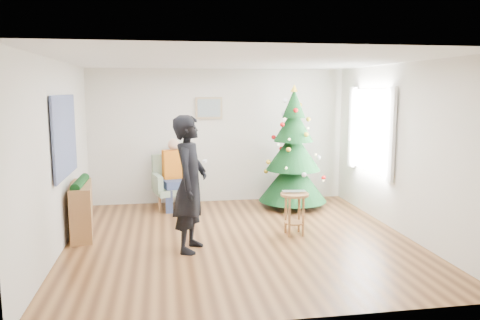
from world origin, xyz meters
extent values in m
plane|color=brown|center=(0.00, 0.00, 0.00)|extent=(5.00, 5.00, 0.00)
plane|color=white|center=(0.00, 0.00, 2.60)|extent=(5.00, 5.00, 0.00)
plane|color=silver|center=(0.00, 2.50, 1.30)|extent=(5.00, 0.00, 5.00)
plane|color=silver|center=(0.00, -2.50, 1.30)|extent=(5.00, 0.00, 5.00)
plane|color=silver|center=(-2.50, 0.00, 1.30)|extent=(0.00, 5.00, 5.00)
plane|color=silver|center=(2.50, 0.00, 1.30)|extent=(0.00, 5.00, 5.00)
cube|color=white|center=(2.47, 1.00, 1.50)|extent=(0.04, 1.30, 1.40)
cube|color=white|center=(2.44, 0.25, 1.50)|extent=(0.05, 0.25, 1.50)
cube|color=white|center=(2.44, 1.75, 1.50)|extent=(0.05, 0.25, 1.50)
cylinder|color=#3F2816|center=(1.31, 1.79, 0.15)|extent=(0.10, 0.10, 0.29)
cone|color=black|center=(1.31, 1.79, 0.54)|extent=(1.27, 1.27, 0.83)
cone|color=black|center=(1.31, 1.79, 1.08)|extent=(1.02, 1.02, 0.73)
cone|color=black|center=(1.31, 1.79, 1.56)|extent=(0.74, 0.74, 0.64)
cone|color=black|center=(1.31, 1.79, 1.96)|extent=(0.43, 0.43, 0.54)
cone|color=gold|center=(1.31, 1.79, 2.23)|extent=(0.14, 0.14, 0.14)
cylinder|color=brown|center=(0.86, 0.10, 0.63)|extent=(0.43, 0.43, 0.04)
cylinder|color=brown|center=(0.86, 0.10, 0.19)|extent=(0.32, 0.32, 0.02)
imported|color=silver|center=(0.86, 0.10, 0.66)|extent=(0.37, 0.25, 0.03)
cube|color=gray|center=(-0.90, 2.00, 0.35)|extent=(0.82, 0.78, 0.12)
cube|color=gray|center=(-0.97, 2.29, 0.69)|extent=(0.70, 0.27, 0.60)
cube|color=gray|center=(-1.21, 1.92, 0.51)|extent=(0.22, 0.55, 0.30)
cube|color=gray|center=(-0.58, 2.08, 0.51)|extent=(0.22, 0.55, 0.30)
cube|color=navy|center=(-0.90, 1.92, 0.48)|extent=(0.48, 0.49, 0.14)
cube|color=#BF5F12|center=(-0.90, 2.14, 0.81)|extent=(0.45, 0.31, 0.55)
sphere|color=tan|center=(-0.90, 2.12, 1.19)|extent=(0.22, 0.22, 0.22)
imported|color=black|center=(-0.74, -0.34, 0.93)|extent=(0.64, 0.79, 1.86)
cube|color=white|center=(-0.54, -0.37, 1.24)|extent=(0.08, 0.13, 0.04)
cube|color=brown|center=(-2.33, 0.56, 0.40)|extent=(0.42, 1.03, 0.80)
cylinder|color=black|center=(-2.33, 0.56, 0.82)|extent=(0.14, 0.90, 0.14)
cube|color=black|center=(-2.46, 0.30, 1.55)|extent=(0.03, 1.50, 1.15)
cube|color=tan|center=(-0.20, 2.47, 1.85)|extent=(0.52, 0.03, 0.42)
cube|color=gray|center=(-0.20, 2.45, 1.85)|extent=(0.44, 0.02, 0.34)
camera|label=1|loc=(-1.10, -6.59, 2.19)|focal=35.00mm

